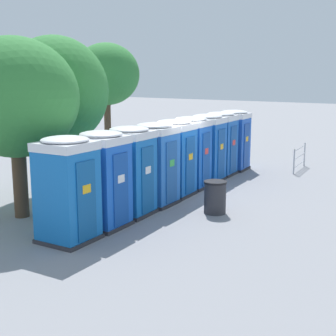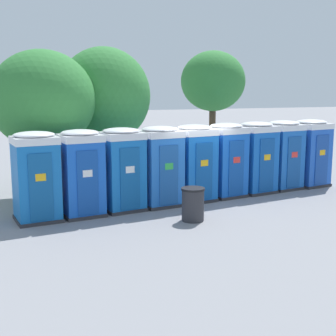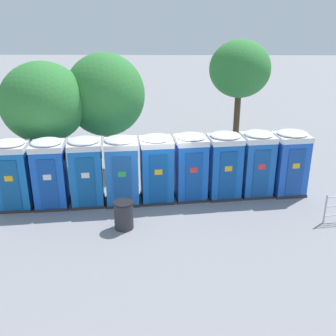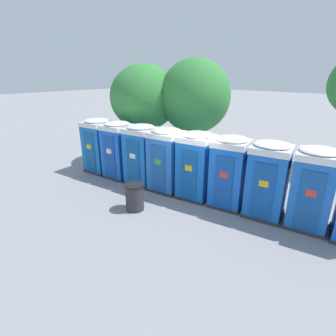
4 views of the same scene
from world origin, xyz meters
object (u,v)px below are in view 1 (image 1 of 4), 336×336
at_px(portapotty_2, 130,170).
at_px(street_tree_2, 56,92).
at_px(portapotty_3, 155,163).
at_px(portapotty_8, 234,140).
at_px(street_tree_1, 15,98).
at_px(portapotty_6, 207,147).
at_px(portapotty_1, 102,179).
at_px(event_barrier, 300,157).
at_px(portapotty_7, 220,143).
at_px(portapotty_0, 67,189).
at_px(portapotty_5, 191,152).
at_px(street_tree_0, 106,75).
at_px(portapotty_4, 174,157).
at_px(trash_can, 215,197).

bearing_deg(portapotty_2, street_tree_2, 86.03).
xyz_separation_m(portapotty_3, portapotty_8, (6.39, 0.94, -0.00)).
bearing_deg(street_tree_1, portapotty_6, -12.00).
height_order(portapotty_6, street_tree_1, street_tree_1).
bearing_deg(portapotty_1, portapotty_3, 7.50).
xyz_separation_m(portapotty_1, event_barrier, (10.57, -1.02, -0.72)).
bearing_deg(portapotty_6, portapotty_1, -171.60).
bearing_deg(portapotty_7, portapotty_8, 5.13).
bearing_deg(portapotty_6, portapotty_8, 7.38).
bearing_deg(portapotty_7, portapotty_1, -171.40).
height_order(portapotty_8, street_tree_2, street_tree_2).
distance_m(portapotty_0, portapotty_5, 6.46).
height_order(portapotty_0, street_tree_0, street_tree_0).
height_order(portapotty_4, portapotty_5, same).
distance_m(street_tree_1, street_tree_2, 2.57).
bearing_deg(portapotty_5, portapotty_6, 7.34).
height_order(portapotty_0, street_tree_2, street_tree_2).
relative_size(portapotty_1, portapotty_3, 1.00).
height_order(portapotty_6, street_tree_0, street_tree_0).
bearing_deg(portapotty_8, portapotty_2, -172.02).
bearing_deg(trash_can, event_barrier, 4.75).
bearing_deg(portapotty_2, portapotty_7, 8.55).
distance_m(portapotty_6, street_tree_2, 5.96).
distance_m(portapotty_0, trash_can, 4.48).
bearing_deg(street_tree_2, trash_can, -75.79).
xyz_separation_m(portapotty_0, portapotty_5, (6.39, 0.92, 0.00)).
relative_size(portapotty_2, street_tree_2, 0.49).
height_order(portapotty_7, portapotty_8, same).
xyz_separation_m(portapotty_7, portapotty_8, (1.29, 0.12, -0.00)).
bearing_deg(event_barrier, portapotty_6, 154.90).
distance_m(portapotty_8, street_tree_1, 10.02).
bearing_deg(portapotty_2, event_barrier, -7.45).
relative_size(portapotty_3, portapotty_6, 1.00).
xyz_separation_m(portapotty_0, event_barrier, (11.86, -0.88, -0.72)).
bearing_deg(portapotty_4, portapotty_2, -172.06).
bearing_deg(portapotty_5, portapotty_1, -171.34).
relative_size(portapotty_0, event_barrier, 1.25).
xyz_separation_m(portapotty_4, street_tree_0, (4.00, 7.10, 2.73)).
bearing_deg(street_tree_1, street_tree_2, 26.59).
distance_m(portapotty_3, portapotty_7, 5.17).
distance_m(portapotty_7, street_tree_1, 8.78).
xyz_separation_m(portapotty_2, street_tree_1, (-2.06, 2.27, 2.03)).
bearing_deg(portapotty_3, portapotty_6, 8.99).
distance_m(portapotty_1, portapotty_2, 1.29).
relative_size(street_tree_0, trash_can, 5.80).
height_order(portapotty_2, portapotty_6, same).
height_order(portapotty_6, portapotty_8, same).
xyz_separation_m(portapotty_0, portapotty_8, (10.24, 1.41, -0.00)).
distance_m(portapotty_4, portapotty_7, 3.88).
xyz_separation_m(portapotty_6, street_tree_0, (1.44, 6.71, 2.73)).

